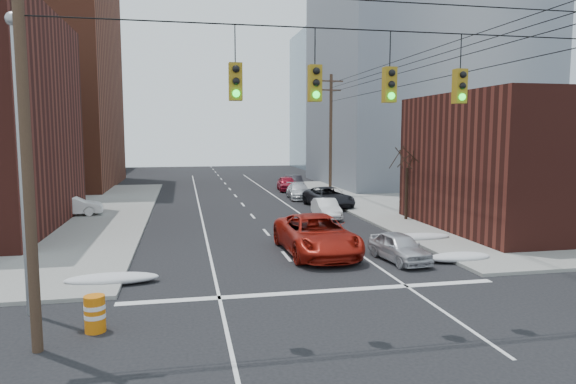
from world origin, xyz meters
name	(u,v)px	position (x,y,z in m)	size (l,w,h in m)	color
ground	(385,373)	(0.00, 0.00, 0.00)	(160.00, 160.00, 0.00)	black
sidewalk_ne	(561,200)	(27.00, 27.00, 0.07)	(40.00, 40.00, 0.15)	gray
building_brick_far	(41,132)	(-26.00, 74.00, 6.00)	(22.00, 18.00, 12.00)	#471B15
building_office	(421,73)	(22.00, 44.00, 12.50)	(22.00, 20.00, 25.00)	gray
building_glass	(360,101)	(24.00, 70.00, 11.00)	(20.00, 18.00, 22.00)	gray
building_storefront	(565,162)	(18.00, 16.00, 4.00)	(16.00, 12.00, 8.00)	#471B15
utility_pole_left	(25,131)	(-8.50, 3.00, 5.78)	(2.20, 0.28, 11.00)	#473323
utility_pole_far	(331,133)	(8.50, 34.00, 5.78)	(2.20, 0.28, 11.00)	#473323
traffic_signals	(353,82)	(0.10, 2.97, 7.17)	(17.00, 0.42, 2.02)	black
street_light	(20,139)	(-9.50, 6.00, 5.54)	(0.44, 0.44, 9.32)	gray
bare_tree	(406,186)	(9.59, 20.00, 2.32)	(2.09, 2.20, 4.93)	black
snow_nw	(112,279)	(-7.40, 9.00, 0.21)	(3.50, 1.08, 0.42)	silver
snow_ne	(459,257)	(7.40, 9.50, 0.21)	(3.00, 1.08, 0.42)	silver
snow_east_far	(415,237)	(7.40, 14.00, 0.21)	(4.00, 1.08, 0.42)	silver
red_pickup	(316,235)	(1.51, 12.26, 0.92)	(3.05, 6.62, 1.84)	maroon
parked_car_a	(399,247)	(4.80, 10.13, 0.65)	(1.53, 3.80, 1.29)	silver
parked_car_b	(326,209)	(4.80, 22.23, 0.66)	(1.39, 3.98, 1.31)	silver
parked_car_c	(328,197)	(6.40, 27.26, 0.78)	(2.58, 5.60, 1.56)	black
parked_car_d	(299,191)	(5.26, 32.71, 0.67)	(1.88, 4.64, 1.35)	silver
parked_car_e	(287,184)	(5.47, 39.10, 0.74)	(1.74, 4.32, 1.47)	maroon
parked_car_f	(294,183)	(6.40, 40.09, 0.73)	(1.55, 4.44, 1.46)	black
lot_car_a	(71,206)	(-12.22, 25.87, 0.82)	(1.42, 4.08, 1.34)	silver
lot_car_b	(40,203)	(-14.59, 27.47, 0.85)	(2.32, 5.04, 1.40)	#B3B2B7
construction_barrel	(95,313)	(-7.23, 4.13, 0.55)	(0.78, 0.78, 1.07)	orange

